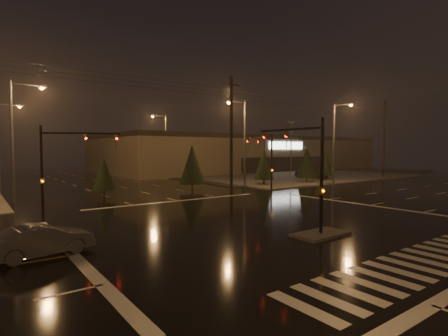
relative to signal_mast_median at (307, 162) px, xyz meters
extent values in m
plane|color=black|center=(0.00, 3.07, -3.75)|extent=(140.00, 140.00, 0.00)
cube|color=#43403B|center=(30.00, 33.07, -3.69)|extent=(36.00, 36.00, 0.12)
cube|color=#43403B|center=(0.00, -0.93, -3.68)|extent=(3.00, 1.60, 0.15)
cube|color=beige|center=(0.00, -5.93, -3.75)|extent=(15.00, 2.60, 0.01)
cube|color=beige|center=(0.00, 14.07, -3.75)|extent=(16.00, 0.50, 0.01)
cube|color=black|center=(35.00, 31.07, -3.71)|extent=(50.00, 24.00, 0.08)
cube|color=#6F644F|center=(35.00, 49.07, -0.25)|extent=(60.00, 28.00, 7.00)
cube|color=black|center=(35.00, 49.07, 3.05)|extent=(60.20, 28.20, 0.80)
cube|color=white|center=(35.00, 34.97, 1.45)|extent=(9.00, 0.20, 1.40)
cube|color=black|center=(35.00, 35.02, -2.15)|extent=(22.00, 0.15, 2.80)
cylinder|color=black|center=(0.00, -0.93, -0.75)|extent=(0.18, 0.18, 6.00)
cylinder|color=black|center=(0.00, 1.32, 1.75)|extent=(0.12, 4.50, 0.12)
imported|color=#594707|center=(0.00, 3.35, 1.70)|extent=(0.16, 0.20, 1.00)
cube|color=#594707|center=(0.00, -0.93, -1.45)|extent=(0.25, 0.18, 0.35)
cylinder|color=black|center=(10.50, 13.57, -0.75)|extent=(0.18, 0.18, 6.00)
cylinder|color=black|center=(8.15, 12.72, 1.75)|extent=(4.74, 1.82, 0.12)
imported|color=#594707|center=(6.04, 11.95, 1.70)|extent=(0.24, 0.22, 1.00)
cube|color=#594707|center=(10.50, 13.57, -1.45)|extent=(0.25, 0.18, 0.35)
cylinder|color=black|center=(-10.50, 13.57, -0.75)|extent=(0.18, 0.18, 6.00)
cylinder|color=black|center=(-8.15, 12.72, 1.75)|extent=(4.74, 1.82, 0.12)
imported|color=#594707|center=(-6.04, 11.95, 1.70)|extent=(0.24, 0.22, 1.00)
cube|color=#594707|center=(-10.50, 13.57, -1.45)|extent=(0.25, 0.18, 0.35)
cylinder|color=#38383A|center=(-11.50, 21.07, 1.25)|extent=(0.24, 0.24, 10.00)
cylinder|color=#38383A|center=(-10.30, 21.07, 6.05)|extent=(2.40, 0.14, 0.14)
cube|color=#38383A|center=(-9.20, 21.07, 6.00)|extent=(0.70, 0.30, 0.18)
sphere|color=orange|center=(-9.20, 21.07, 5.87)|extent=(0.32, 0.32, 0.32)
cylinder|color=#38383A|center=(-10.30, 37.07, 6.05)|extent=(2.40, 0.14, 0.14)
cube|color=#38383A|center=(-9.20, 37.07, 6.00)|extent=(0.70, 0.30, 0.18)
sphere|color=orange|center=(-9.20, 37.07, 5.87)|extent=(0.32, 0.32, 0.32)
cylinder|color=#38383A|center=(11.50, 19.07, 1.25)|extent=(0.24, 0.24, 10.00)
cylinder|color=#38383A|center=(10.30, 19.07, 6.05)|extent=(2.40, 0.14, 0.14)
cube|color=#38383A|center=(9.20, 19.07, 6.00)|extent=(0.70, 0.30, 0.18)
sphere|color=orange|center=(9.20, 19.07, 5.87)|extent=(0.32, 0.32, 0.32)
cylinder|color=#38383A|center=(11.50, 39.07, 1.25)|extent=(0.24, 0.24, 10.00)
cylinder|color=#38383A|center=(10.30, 39.07, 6.05)|extent=(2.40, 0.14, 0.14)
cube|color=#38383A|center=(9.20, 39.07, 6.00)|extent=(0.70, 0.30, 0.18)
sphere|color=orange|center=(9.20, 39.07, 5.87)|extent=(0.32, 0.32, 0.32)
cylinder|color=#38383A|center=(22.00, 14.57, 1.25)|extent=(0.24, 0.24, 10.00)
cylinder|color=#38383A|center=(22.00, 13.37, 6.05)|extent=(0.14, 2.40, 0.14)
cube|color=#38383A|center=(22.00, 12.27, 6.00)|extent=(0.30, 0.70, 0.18)
sphere|color=orange|center=(22.00, 12.27, 5.87)|extent=(0.32, 0.32, 0.32)
cylinder|color=black|center=(8.00, 17.07, 2.25)|extent=(0.32, 0.32, 12.00)
cube|color=black|center=(8.00, 17.07, 7.45)|extent=(2.20, 0.12, 0.12)
cylinder|color=black|center=(38.00, 17.07, 2.25)|extent=(0.32, 0.32, 12.00)
cube|color=black|center=(38.00, 17.07, 7.45)|extent=(2.20, 0.12, 0.12)
cylinder|color=black|center=(15.24, 19.84, -3.40)|extent=(0.18, 0.18, 0.70)
cone|color=black|center=(15.24, 19.84, -1.13)|extent=(2.45, 2.45, 3.83)
cylinder|color=black|center=(21.95, 18.75, -3.40)|extent=(0.18, 0.18, 0.70)
cone|color=black|center=(21.95, 18.75, -1.01)|extent=(2.61, 2.61, 4.08)
cylinder|color=black|center=(27.14, 19.79, -3.40)|extent=(0.18, 0.18, 0.70)
cone|color=black|center=(27.14, 19.79, -1.31)|extent=(2.23, 2.23, 3.49)
cylinder|color=black|center=(-4.43, 20.05, -3.40)|extent=(0.18, 0.18, 0.70)
cone|color=black|center=(-4.43, 20.05, -1.51)|extent=(1.97, 1.97, 3.08)
cylinder|color=black|center=(5.16, 20.33, -3.40)|extent=(0.18, 0.18, 0.70)
cone|color=black|center=(5.16, 20.33, -0.92)|extent=(2.73, 2.73, 4.27)
imported|color=black|center=(27.36, 22.43, -2.89)|extent=(2.89, 5.33, 1.72)
imported|color=#57595F|center=(-12.06, 3.64, -3.10)|extent=(4.16, 2.04, 1.31)
camera|label=1|loc=(-14.38, -12.21, 0.63)|focal=28.00mm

